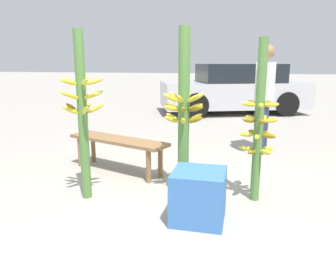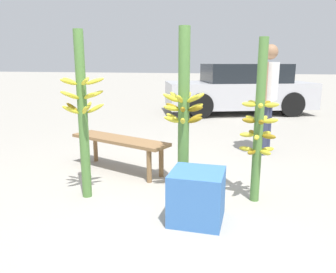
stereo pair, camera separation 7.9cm
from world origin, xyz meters
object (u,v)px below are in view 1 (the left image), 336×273
at_px(banana_stalk_center, 184,112).
at_px(market_bench, 118,144).
at_px(parked_car, 234,89).
at_px(banana_stalk_left, 82,112).
at_px(vendor_person, 265,90).
at_px(produce_crate, 199,196).
at_px(banana_stalk_right, 259,124).

bearing_deg(banana_stalk_center, market_bench, 151.76).
distance_m(market_bench, parked_car, 5.71).
height_order(banana_stalk_left, vendor_person, banana_stalk_left).
bearing_deg(parked_car, produce_crate, 159.12).
distance_m(banana_stalk_right, parked_car, 6.11).
bearing_deg(vendor_person, banana_stalk_left, -23.69).
bearing_deg(banana_stalk_right, banana_stalk_center, 178.93).
bearing_deg(produce_crate, parked_car, 89.78).
distance_m(banana_stalk_right, vendor_person, 1.92).
bearing_deg(produce_crate, market_bench, 137.54).
distance_m(market_bench, produce_crate, 1.65).
xyz_separation_m(banana_stalk_left, banana_stalk_center, (0.96, 0.36, -0.02)).
height_order(banana_stalk_center, vendor_person, banana_stalk_center).
bearing_deg(market_bench, vendor_person, 56.36).
distance_m(banana_stalk_center, produce_crate, 0.92).
bearing_deg(produce_crate, banana_stalk_right, 49.24).
bearing_deg(banana_stalk_left, market_bench, 89.73).
relative_size(banana_stalk_center, parked_car, 0.41).
distance_m(vendor_person, produce_crate, 2.67).
bearing_deg(parked_car, market_bench, 146.79).
bearing_deg(parked_car, banana_stalk_right, 163.81).
distance_m(vendor_person, parked_car, 4.25).
xyz_separation_m(banana_stalk_center, banana_stalk_right, (0.76, -0.01, -0.09)).
bearing_deg(vendor_person, produce_crate, 1.43).
height_order(banana_stalk_left, banana_stalk_right, banana_stalk_left).
relative_size(banana_stalk_right, parked_car, 0.38).
bearing_deg(banana_stalk_left, produce_crate, -10.92).
height_order(parked_car, produce_crate, parked_car).
distance_m(banana_stalk_left, parked_car, 6.56).
bearing_deg(vendor_person, banana_stalk_right, 11.74).
xyz_separation_m(parked_car, produce_crate, (-0.03, -6.67, -0.43)).
height_order(banana_stalk_right, produce_crate, banana_stalk_right).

